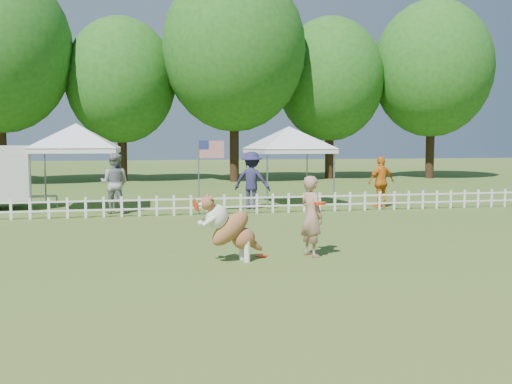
% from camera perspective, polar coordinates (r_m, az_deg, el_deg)
% --- Properties ---
extents(ground, '(120.00, 120.00, 0.00)m').
position_cam_1_polar(ground, '(10.31, 1.49, -7.07)').
color(ground, '#2D571B').
rests_on(ground, ground).
extents(picket_fence, '(22.00, 0.08, 0.60)m').
position_cam_1_polar(picket_fence, '(17.07, -4.02, -1.25)').
color(picket_fence, white).
rests_on(picket_fence, ground).
extents(handler, '(0.53, 0.65, 1.53)m').
position_cam_1_polar(handler, '(10.81, 5.57, -2.42)').
color(handler, '#A57863').
rests_on(handler, ground).
extents(dog, '(1.25, 0.67, 1.23)m').
position_cam_1_polar(dog, '(10.25, -2.47, -3.65)').
color(dog, brown).
rests_on(dog, ground).
extents(frisbee_on_turf, '(0.25, 0.25, 0.02)m').
position_cam_1_polar(frisbee_on_turf, '(10.86, 0.56, -6.39)').
color(frisbee_on_turf, red).
rests_on(frisbee_on_turf, ground).
extents(canopy_tent_left, '(2.70, 2.70, 2.70)m').
position_cam_1_polar(canopy_tent_left, '(19.24, -17.45, 2.37)').
color(canopy_tent_left, white).
rests_on(canopy_tent_left, ground).
extents(canopy_tent_right, '(2.78, 2.78, 2.64)m').
position_cam_1_polar(canopy_tent_right, '(19.78, 3.29, 2.57)').
color(canopy_tent_right, white).
rests_on(canopy_tent_right, ground).
extents(flag_pole, '(0.87, 0.27, 2.26)m').
position_cam_1_polar(flag_pole, '(17.10, -5.75, 1.53)').
color(flag_pole, gray).
rests_on(flag_pole, ground).
extents(spectator_a, '(1.05, 0.92, 1.83)m').
position_cam_1_polar(spectator_a, '(17.78, -13.96, 0.85)').
color(spectator_a, gray).
rests_on(spectator_a, ground).
extents(spectator_b, '(1.38, 1.19, 1.85)m').
position_cam_1_polar(spectator_b, '(18.41, -0.41, 1.17)').
color(spectator_b, '#26234A').
rests_on(spectator_b, ground).
extents(spectator_c, '(1.05, 0.61, 1.69)m').
position_cam_1_polar(spectator_c, '(19.30, 12.41, 0.99)').
color(spectator_c, orange).
rests_on(spectator_c, ground).
extents(tree_center_left, '(6.00, 6.00, 9.80)m').
position_cam_1_polar(tree_center_left, '(32.43, -13.33, 9.72)').
color(tree_center_left, '#225317').
rests_on(tree_center_left, ground).
extents(tree_center_right, '(7.60, 7.60, 12.60)m').
position_cam_1_polar(tree_center_right, '(31.54, -2.21, 12.55)').
color(tree_center_right, '#225317').
rests_on(tree_center_right, ground).
extents(tree_right, '(6.20, 6.20, 10.40)m').
position_cam_1_polar(tree_right, '(34.38, 7.41, 10.04)').
color(tree_right, '#225317').
rests_on(tree_right, ground).
extents(tree_far_right, '(7.00, 7.00, 11.40)m').
position_cam_1_polar(tree_far_right, '(35.97, 17.17, 10.43)').
color(tree_far_right, '#225317').
rests_on(tree_far_right, ground).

